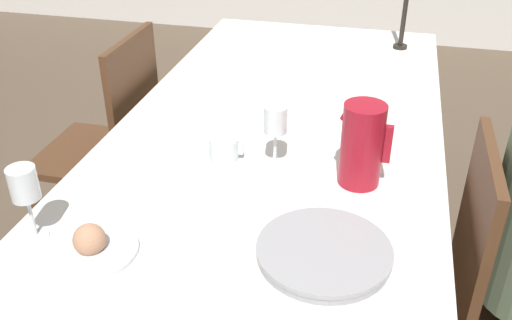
# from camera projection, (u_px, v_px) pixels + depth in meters

# --- Properties ---
(ground_plane) EXTENTS (20.00, 20.00, 0.00)m
(ground_plane) POSITION_uv_depth(u_px,v_px,m) (276.00, 290.00, 2.21)
(ground_plane) COLOR brown
(dining_table) EXTENTS (1.02, 2.13, 0.72)m
(dining_table) POSITION_uv_depth(u_px,v_px,m) (279.00, 145.00, 1.88)
(dining_table) COLOR white
(dining_table) RESTS_ON ground_plane
(chair_person_side) EXTENTS (0.42, 0.42, 0.92)m
(chair_person_side) POSITION_uv_depth(u_px,v_px,m) (507.00, 304.00, 1.48)
(chair_person_side) COLOR #51331E
(chair_person_side) RESTS_ON ground_plane
(chair_opposite) EXTENTS (0.42, 0.42, 0.92)m
(chair_opposite) POSITION_uv_depth(u_px,v_px,m) (111.00, 143.00, 2.22)
(chair_opposite) COLOR #51331E
(chair_opposite) RESTS_ON ground_plane
(red_pitcher) EXTENTS (0.14, 0.11, 0.23)m
(red_pitcher) POSITION_uv_depth(u_px,v_px,m) (362.00, 144.00, 1.49)
(red_pitcher) COLOR #A31423
(red_pitcher) RESTS_ON dining_table
(wine_glass_water) EXTENTS (0.06, 0.06, 0.18)m
(wine_glass_water) POSITION_uv_depth(u_px,v_px,m) (275.00, 123.00, 1.56)
(wine_glass_water) COLOR white
(wine_glass_water) RESTS_ON dining_table
(wine_glass_juice) EXTENTS (0.06, 0.06, 0.19)m
(wine_glass_juice) POSITION_uv_depth(u_px,v_px,m) (24.00, 188.00, 1.28)
(wine_glass_juice) COLOR white
(wine_glass_juice) RESTS_ON dining_table
(teacup_near_person) EXTENTS (0.15, 0.15, 0.07)m
(teacup_near_person) POSITION_uv_depth(u_px,v_px,m) (224.00, 150.00, 1.64)
(teacup_near_person) COLOR silver
(teacup_near_person) RESTS_ON dining_table
(serving_tray) EXTENTS (0.30, 0.30, 0.03)m
(serving_tray) POSITION_uv_depth(u_px,v_px,m) (324.00, 252.00, 1.27)
(serving_tray) COLOR #9E9EA3
(serving_tray) RESTS_ON dining_table
(bread_plate) EXTENTS (0.21, 0.21, 0.07)m
(bread_plate) POSITION_uv_depth(u_px,v_px,m) (91.00, 246.00, 1.28)
(bread_plate) COLOR silver
(bread_plate) RESTS_ON dining_table
(candlestick_tall) EXTENTS (0.06, 0.06, 0.39)m
(candlestick_tall) POSITION_uv_depth(u_px,v_px,m) (405.00, 13.00, 2.39)
(candlestick_tall) COLOR black
(candlestick_tall) RESTS_ON dining_table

